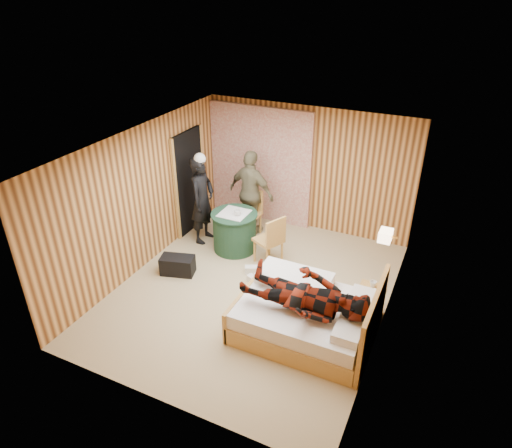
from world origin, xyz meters
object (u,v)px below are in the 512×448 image
at_px(round_table, 235,231).
at_px(bed, 307,315).
at_px(woman_standing, 202,200).
at_px(man_on_bed, 305,288).
at_px(chair_far, 251,209).
at_px(chair_near, 272,238).
at_px(wall_lamp, 386,236).
at_px(man_at_table, 251,193).
at_px(duffel_bag, 178,265).
at_px(nightstand, 369,305).

bearing_deg(round_table, bed, -38.29).
distance_m(woman_standing, man_on_bed, 3.32).
distance_m(chair_far, chair_near, 1.21).
bearing_deg(woman_standing, wall_lamp, -102.11).
xyz_separation_m(chair_near, man_at_table, (-0.84, 0.91, 0.31)).
bearing_deg(round_table, duffel_bag, -114.69).
bearing_deg(man_at_table, round_table, 100.25).
distance_m(bed, man_on_bed, 0.68).
bearing_deg(wall_lamp, chair_far, 155.43).
xyz_separation_m(round_table, chair_near, (0.84, -0.19, 0.17)).
bearing_deg(chair_far, man_at_table, 101.98).
bearing_deg(man_on_bed, woman_standing, 145.70).
height_order(bed, chair_far, bed).
distance_m(chair_far, man_at_table, 0.33).
relative_size(woman_standing, man_on_bed, 0.97).
height_order(wall_lamp, duffel_bag, wall_lamp).
bearing_deg(chair_near, round_table, -76.74).
xyz_separation_m(round_table, man_at_table, (0.00, 0.72, 0.48)).
bearing_deg(nightstand, man_at_table, 148.86).
bearing_deg(man_at_table, man_on_bed, 138.91).
bearing_deg(man_at_table, chair_far, 108.34).
distance_m(woman_standing, man_at_table, 0.97).
bearing_deg(chair_far, man_on_bed, -47.09).
bearing_deg(chair_near, woman_standing, -73.01).
xyz_separation_m(wall_lamp, round_table, (-2.80, 0.59, -0.91)).
distance_m(duffel_bag, woman_standing, 1.40).
xyz_separation_m(chair_far, chair_near, (0.83, -0.88, 0.02)).
bearing_deg(woman_standing, bed, -122.77).
height_order(nightstand, round_table, round_table).
bearing_deg(duffel_bag, nightstand, -12.59).
relative_size(wall_lamp, duffel_bag, 0.45).
bearing_deg(man_at_table, nightstand, 159.11).
height_order(wall_lamp, bed, wall_lamp).
bearing_deg(woman_standing, man_on_bed, -125.93).
relative_size(nightstand, chair_far, 0.58).
bearing_deg(duffel_bag, chair_far, 57.65).
distance_m(chair_far, man_on_bed, 3.24).
relative_size(round_table, duffel_bag, 1.50).
height_order(wall_lamp, woman_standing, woman_standing).
relative_size(duffel_bag, man_at_table, 0.33).
relative_size(wall_lamp, man_on_bed, 0.15).
bearing_deg(chair_far, round_table, -86.58).
xyz_separation_m(chair_near, duffel_bag, (-1.36, -0.96, -0.39)).
distance_m(bed, round_table, 2.56).
height_order(nightstand, chair_far, chair_far).
xyz_separation_m(round_table, woman_standing, (-0.71, 0.06, 0.47)).
bearing_deg(duffel_bag, chair_near, 18.93).
height_order(bed, duffel_bag, bed).
relative_size(woman_standing, man_at_table, 1.00).
relative_size(round_table, woman_standing, 0.50).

